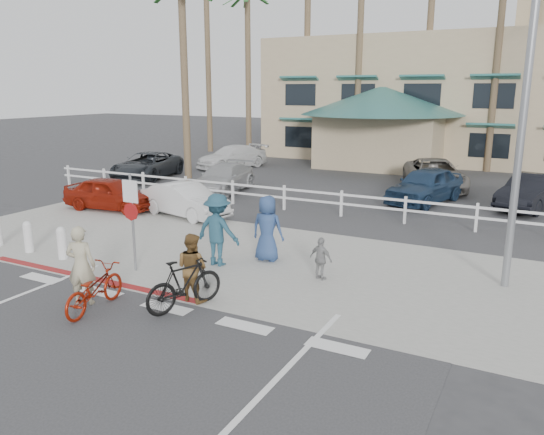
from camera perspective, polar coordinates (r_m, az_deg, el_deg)
The scene contains 34 objects.
ground at distance 11.66m, azimuth -13.14°, elevation -10.52°, with size 140.00×140.00×0.00m, color #333335.
bike_path at distance 10.40m, azimuth -20.51°, elevation -14.17°, with size 12.00×16.00×0.01m, color #333335.
sidewalk_plaza at distance 15.10m, azimuth -1.99°, elevation -4.47°, with size 22.00×7.00×0.01m, color gray.
cross_street at distance 18.54m, azimuth 4.12°, elevation -1.04°, with size 40.00×5.00×0.01m, color #333335.
parking_lot at distance 27.32m, azimuth 12.13°, elevation 3.48°, with size 50.00×16.00×0.01m, color #333335.
curb_red at distance 14.43m, azimuth -19.17°, elevation -6.12°, with size 7.00×0.25×0.02m, color maroon.
rail_fence at distance 20.05m, azimuth 7.74°, elevation 1.46°, with size 29.40×0.16×1.00m, color silver, non-canonical shape.
building at distance 39.30m, azimuth 20.80°, elevation 14.23°, with size 28.00×16.00×11.30m, color tan, non-canonical shape.
sign_post at distance 14.22m, azimuth -14.77°, elevation -0.02°, with size 0.50×0.10×2.90m, color gray, non-canonical shape.
bollard_0 at distance 16.09m, azimuth -21.66°, elevation -2.56°, with size 0.26×0.26×0.95m, color silver, non-canonical shape.
bollard_1 at distance 17.15m, azimuth -24.74°, elevation -1.89°, with size 0.26×0.26×0.95m, color silver, non-canonical shape.
streetlight_0 at distance 13.47m, azimuth 25.58°, elevation 11.49°, with size 0.60×2.00×9.00m, color gray, non-canonical shape.
palm_0 at distance 41.17m, azimuth -6.93°, elevation 17.51°, with size 4.00×4.00×15.00m, color #205323, non-canonical shape.
palm_1 at distance 38.14m, azimuth -2.60°, elevation 16.39°, with size 4.00×4.00×13.00m, color #205323, non-canonical shape.
palm_2 at distance 37.31m, azimuth 3.81°, elevation 18.75°, with size 4.00×4.00×16.00m, color #205323, non-canonical shape.
palm_3 at distance 34.85m, azimuth 9.39°, elevation 17.31°, with size 4.00×4.00×14.00m, color #205323, non-canonical shape.
palm_4 at distance 34.81m, azimuth 16.55°, elevation 17.77°, with size 4.00×4.00×15.00m, color #205323, non-canonical shape.
palm_5 at distance 33.15m, azimuth 23.11°, elevation 15.76°, with size 4.00×4.00×13.00m, color #205323, non-canonical shape.
palm_10 at distance 28.66m, azimuth -9.45°, elevation 16.11°, with size 4.00×4.00×12.00m, color #205323, non-canonical shape.
bike_red at distance 12.21m, azimuth -18.58°, elevation -7.28°, with size 0.65×1.87×0.98m, color maroon.
rider_red at distance 12.51m, azimuth -19.85°, elevation -4.87°, with size 0.66×0.43×1.81m, color tan.
bike_black at distance 11.78m, azimuth -9.39°, elevation -7.06°, with size 0.54×1.92×1.15m, color black.
rider_black at distance 12.14m, azimuth -8.59°, elevation -5.32°, with size 0.77×0.60×1.58m, color brown.
pedestrian_a at distance 14.40m, azimuth -5.86°, elevation -1.33°, with size 1.28×0.74×1.99m, color #1F4457.
pedestrian_child at distance 13.38m, azimuth 5.29°, elevation -4.45°, with size 0.65×0.27×1.11m, color gray.
pedestrian_b at distance 14.72m, azimuth -0.50°, elevation -1.19°, with size 0.91×0.59×1.86m, color navy.
car_white_sedan at distance 20.22m, azimuth -9.30°, elevation 1.88°, with size 1.33×3.83×1.26m, color silver.
car_red_compact at distance 22.02m, azimuth -16.95°, elevation 2.49°, with size 1.54×3.83×1.31m, color maroon.
lot_car_0 at distance 29.27m, azimuth -13.29°, elevation 5.46°, with size 2.30×4.99×1.39m, color #202429.
lot_car_1 at distance 24.79m, azimuth -5.27°, elevation 4.21°, with size 1.81×4.45×1.29m, color #A1A2A4.
lot_car_2 at distance 23.22m, azimuth 16.17°, elevation 3.35°, with size 1.78×4.42×1.51m, color #1B314E.
lot_car_3 at distance 23.54m, azimuth 26.13°, elevation 2.47°, with size 1.47×4.22×1.39m, color black.
lot_car_4 at distance 32.45m, azimuth -4.34°, elevation 6.53°, with size 1.89×4.64×1.35m, color silver.
lot_car_5 at distance 26.52m, azimuth 17.10°, elevation 4.45°, with size 2.39×5.18×1.44m, color slate.
Camera 1 is at (7.10, -7.96, 4.72)m, focal length 35.00 mm.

